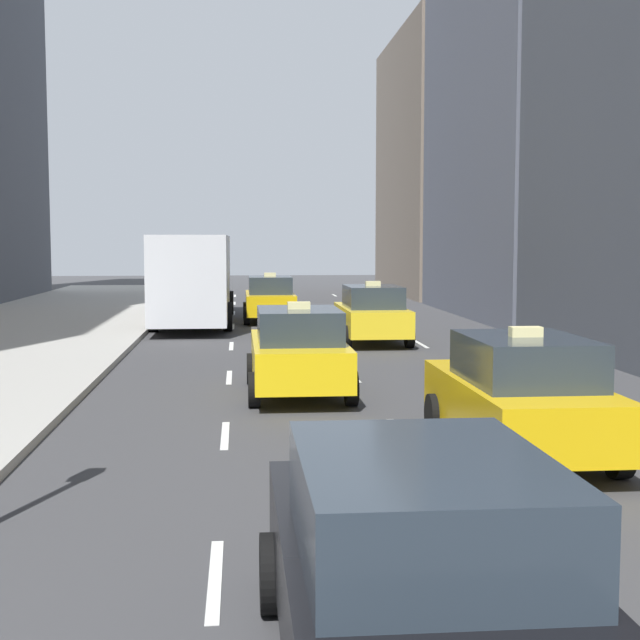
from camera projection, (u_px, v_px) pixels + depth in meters
sidewalk_left at (1, 342)px, 26.29m from camera, size 8.00×66.00×0.15m
lane_markings at (338, 358)px, 23.20m from camera, size 5.72×56.00×0.01m
taxi_lead at (520, 395)px, 12.63m from camera, size 2.02×4.40×1.87m
taxi_second at (372, 314)px, 26.68m from camera, size 2.02×4.40×1.87m
taxi_third at (298, 351)px, 17.68m from camera, size 2.02×4.40×1.87m
taxi_fourth at (270, 299)px, 33.77m from camera, size 2.02×4.40×1.87m
sedan_black_near at (417, 571)px, 5.92m from camera, size 2.02×4.44×1.70m
city_bus at (195, 275)px, 33.16m from camera, size 2.80×11.61×3.25m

